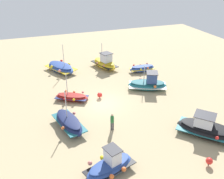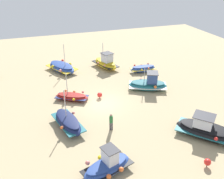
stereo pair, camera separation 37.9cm
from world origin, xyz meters
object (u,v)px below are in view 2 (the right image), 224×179
Objects in this scene: fishing_boat_4 at (62,67)px; mooring_buoy_0 at (100,95)px; person_walking at (111,121)px; fishing_boat_1 at (206,130)px; fishing_boat_2 at (108,165)px; fishing_boat_0 at (106,63)px; fishing_boat_7 at (148,84)px; mooring_buoy_1 at (207,162)px; fishing_boat_6 at (143,69)px; fishing_boat_5 at (68,122)px; fishing_boat_3 at (72,97)px.

fishing_boat_4 reaches higher than mooring_buoy_0.
mooring_buoy_0 is (5.98, -0.72, -0.57)m from person_walking.
fishing_boat_2 reaches higher than fishing_boat_1.
person_walking is 6.05m from mooring_buoy_0.
fishing_boat_0 is 8.41m from fishing_boat_7.
person_walking is at bearing 38.37° from mooring_buoy_1.
fishing_boat_2 is 1.13× the size of fishing_boat_6.
fishing_boat_4 is at bearing 162.80° from fishing_boat_6.
mooring_buoy_1 is (-6.52, -5.16, -0.55)m from person_walking.
fishing_boat_6 is (9.51, -11.86, -0.10)m from fishing_boat_5.
mooring_buoy_1 is (-12.67, 1.49, -0.27)m from fishing_boat_7.
fishing_boat_4 is at bearing 16.81° from mooring_buoy_0.
mooring_buoy_1 is at bearing 33.31° from fishing_boat_5.
fishing_boat_0 is 6.05m from fishing_boat_4.
mooring_buoy_1 is (-8.12, -8.69, -0.16)m from fishing_boat_5.
fishing_boat_6 is at bearing -46.67° from fishing_boat_1.
fishing_boat_3 is at bearing -146.58° from person_walking.
fishing_boat_2 is at bearing 152.58° from fishing_boat_4.
fishing_boat_2 is at bearing -104.48° from fishing_boat_7.
fishing_boat_2 is 18.79m from fishing_boat_6.
fishing_boat_2 is at bearing 75.24° from mooring_buoy_1.
fishing_boat_4 reaches higher than fishing_boat_0.
fishing_boat_0 is 20.68m from mooring_buoy_1.
fishing_boat_5 is 6.96× the size of mooring_buoy_0.
fishing_boat_1 is 1.34× the size of fishing_boat_3.
mooring_buoy_0 is at bearing 17.49° from fishing_boat_3.
fishing_boat_0 is at bearing -125.70° from fishing_boat_4.
fishing_boat_7 is at bearing 34.68° from fishing_boat_2.
fishing_boat_3 is 2.30× the size of person_walking.
fishing_boat_7 is (4.55, -10.18, 0.11)m from fishing_boat_5.
fishing_boat_6 is at bearing -56.03° from mooring_buoy_0.
person_walking is at bearing -123.69° from fishing_boat_6.
person_walking is at bearing 51.27° from fishing_boat_2.
fishing_boat_4 is at bearing 118.08° from fishing_boat_3.
fishing_boat_7 is at bearing -163.36° from fishing_boat_4.
fishing_boat_1 reaches higher than mooring_buoy_1.
fishing_boat_5 is 0.95× the size of fishing_boat_7.
mooring_buoy_0 is at bearing -40.57° from fishing_boat_0.
person_walking is at bearing 173.17° from mooring_buoy_0.
fishing_boat_5 reaches higher than fishing_boat_7.
mooring_buoy_1 is (-1.85, -7.01, -0.19)m from fishing_boat_2.
fishing_boat_2 is 19.63m from fishing_boat_4.
fishing_boat_1 is at bearing -35.01° from mooring_buoy_1.
fishing_boat_1 reaches higher than mooring_buoy_0.
fishing_boat_0 is at bearing 135.42° from fishing_boat_5.
fishing_boat_0 reaches higher than fishing_boat_2.
fishing_boat_4 is (19.63, 0.15, -0.04)m from fishing_boat_2.
person_walking is (3.45, 7.31, 0.29)m from fishing_boat_1.
fishing_boat_4 is 11.02m from fishing_boat_6.
fishing_boat_5 reaches higher than fishing_boat_3.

